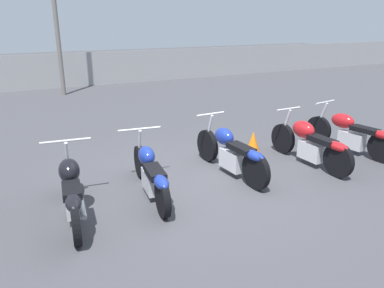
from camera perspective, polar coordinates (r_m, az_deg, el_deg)
ground_plane at (r=6.46m, az=1.16°, el=-6.19°), size 60.00×60.00×0.00m
fence_back at (r=16.54m, az=-17.38°, el=10.71°), size 40.00×0.04×1.39m
motorcycle_slot_1 at (r=5.53m, az=-17.86°, el=-6.78°), size 0.74×2.04×0.97m
motorcycle_slot_2 at (r=5.96m, az=-6.31°, el=-4.44°), size 0.73×2.09×0.93m
motorcycle_slot_3 at (r=6.77m, az=6.01°, el=-1.28°), size 0.60×2.15×1.00m
motorcycle_slot_4 at (r=7.54m, az=17.58°, el=0.11°), size 0.59×2.09×0.99m
motorcycle_slot_5 at (r=8.54m, az=23.07°, el=1.48°), size 0.64×2.13×0.98m
traffic_cone_near at (r=8.11m, az=9.30°, el=0.43°), size 0.29×0.29×0.43m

